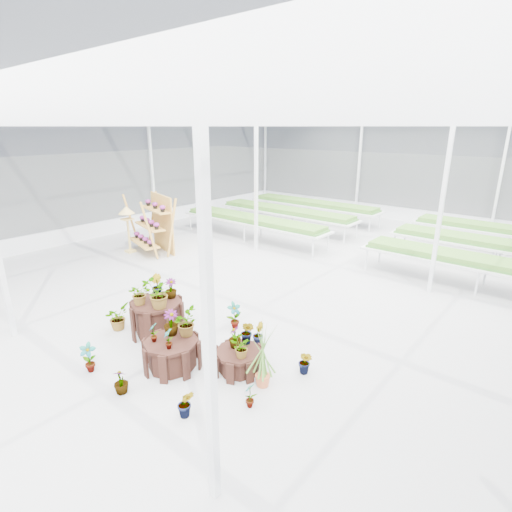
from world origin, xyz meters
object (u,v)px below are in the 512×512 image
Objects in this scene: shelf_rack at (151,224)px; bird_table at (128,230)px; plinth_mid at (172,354)px; plinth_tall at (158,318)px; plinth_low at (239,360)px.

shelf_rack reaches higher than bird_table.
plinth_mid is at bearing -18.24° from shelf_rack.
plinth_tall is 6.25m from bird_table.
plinth_low is at bearing -9.91° from shelf_rack.
shelf_rack reaches higher than plinth_low.
plinth_tall is 1.06× the size of plinth_mid.
shelf_rack is at bearing 146.21° from plinth_mid.
plinth_mid is at bearing -12.78° from bird_table.
shelf_rack is 1.22× the size of bird_table.
plinth_tall is at bearing 153.43° from plinth_mid.
plinth_tall reaches higher than plinth_low.
bird_table is at bearing 151.70° from plinth_tall.
plinth_mid is at bearing -145.01° from plinth_low.
plinth_low is at bearing 34.99° from plinth_mid.
bird_table is (-0.59, -0.52, -0.18)m from shelf_rack.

